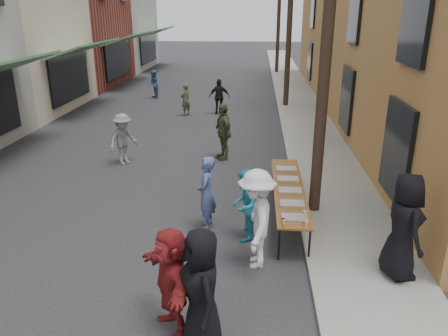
# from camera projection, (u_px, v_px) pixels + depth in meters

# --- Properties ---
(ground) EXTENTS (120.00, 120.00, 0.00)m
(ground) POSITION_uv_depth(u_px,v_px,m) (96.00, 276.00, 8.01)
(ground) COLOR #28282B
(ground) RESTS_ON ground
(sidewalk) EXTENTS (2.20, 60.00, 0.10)m
(sidewalk) POSITION_uv_depth(u_px,v_px,m) (300.00, 106.00, 21.68)
(sidewalk) COLOR gray
(sidewalk) RESTS_ON ground
(utility_pole_near) EXTENTS (0.26, 0.26, 9.00)m
(utility_pole_near) POSITION_uv_depth(u_px,v_px,m) (329.00, 15.00, 8.96)
(utility_pole_near) COLOR #2D2116
(utility_pole_near) RESTS_ON ground
(utility_pole_mid) EXTENTS (0.26, 0.26, 9.00)m
(utility_pole_mid) POSITION_uv_depth(u_px,v_px,m) (290.00, 11.00, 20.20)
(utility_pole_mid) COLOR #2D2116
(utility_pole_mid) RESTS_ON ground
(utility_pole_far) EXTENTS (0.26, 0.26, 9.00)m
(utility_pole_far) POSITION_uv_depth(u_px,v_px,m) (279.00, 10.00, 31.43)
(utility_pole_far) COLOR #2D2116
(utility_pole_far) RESTS_ON ground
(serving_table) EXTENTS (0.70, 4.00, 0.75)m
(serving_table) POSITION_uv_depth(u_px,v_px,m) (289.00, 189.00, 10.04)
(serving_table) COLOR brown
(serving_table) RESTS_ON ground
(catering_tray_sausage) EXTENTS (0.50, 0.33, 0.08)m
(catering_tray_sausage) POSITION_uv_depth(u_px,v_px,m) (295.00, 219.00, 8.47)
(catering_tray_sausage) COLOR maroon
(catering_tray_sausage) RESTS_ON serving_table
(catering_tray_foil_b) EXTENTS (0.50, 0.33, 0.08)m
(catering_tray_foil_b) POSITION_uv_depth(u_px,v_px,m) (292.00, 204.00, 9.08)
(catering_tray_foil_b) COLOR #B2B2B7
(catering_tray_foil_b) RESTS_ON serving_table
(catering_tray_buns) EXTENTS (0.50, 0.33, 0.08)m
(catering_tray_buns) POSITION_uv_depth(u_px,v_px,m) (290.00, 191.00, 9.73)
(catering_tray_buns) COLOR tan
(catering_tray_buns) RESTS_ON serving_table
(catering_tray_foil_d) EXTENTS (0.50, 0.33, 0.08)m
(catering_tray_foil_d) POSITION_uv_depth(u_px,v_px,m) (288.00, 180.00, 10.39)
(catering_tray_foil_d) COLOR #B2B2B7
(catering_tray_foil_d) RESTS_ON serving_table
(catering_tray_buns_end) EXTENTS (0.50, 0.33, 0.08)m
(catering_tray_buns_end) POSITION_uv_depth(u_px,v_px,m) (286.00, 170.00, 11.04)
(catering_tray_buns_end) COLOR tan
(catering_tray_buns_end) RESTS_ON serving_table
(condiment_jar_a) EXTENTS (0.07, 0.07, 0.08)m
(condiment_jar_a) POSITION_uv_depth(u_px,v_px,m) (284.00, 225.00, 8.20)
(condiment_jar_a) COLOR #A57F26
(condiment_jar_a) RESTS_ON serving_table
(condiment_jar_b) EXTENTS (0.07, 0.07, 0.08)m
(condiment_jar_b) POSITION_uv_depth(u_px,v_px,m) (284.00, 223.00, 8.30)
(condiment_jar_b) COLOR #A57F26
(condiment_jar_b) RESTS_ON serving_table
(condiment_jar_c) EXTENTS (0.07, 0.07, 0.08)m
(condiment_jar_c) POSITION_uv_depth(u_px,v_px,m) (283.00, 221.00, 8.39)
(condiment_jar_c) COLOR #A57F26
(condiment_jar_c) RESTS_ON serving_table
(cup_stack) EXTENTS (0.08, 0.08, 0.12)m
(cup_stack) POSITION_uv_depth(u_px,v_px,m) (306.00, 224.00, 8.21)
(cup_stack) COLOR tan
(cup_stack) RESTS_ON serving_table
(guest_front_a) EXTENTS (0.92, 1.08, 1.87)m
(guest_front_a) POSITION_uv_depth(u_px,v_px,m) (201.00, 291.00, 6.08)
(guest_front_a) COLOR black
(guest_front_a) RESTS_ON ground
(guest_front_b) EXTENTS (0.43, 0.63, 1.67)m
(guest_front_b) POSITION_uv_depth(u_px,v_px,m) (206.00, 193.00, 9.52)
(guest_front_b) COLOR #4B5D92
(guest_front_b) RESTS_ON ground
(guest_front_c) EXTENTS (0.71, 0.84, 1.54)m
(guest_front_c) POSITION_uv_depth(u_px,v_px,m) (245.00, 205.00, 9.08)
(guest_front_c) COLOR teal
(guest_front_c) RESTS_ON ground
(guest_front_d) EXTENTS (0.72, 1.25, 1.93)m
(guest_front_d) POSITION_uv_depth(u_px,v_px,m) (256.00, 219.00, 8.07)
(guest_front_d) COLOR white
(guest_front_d) RESTS_ON ground
(guest_front_e) EXTENTS (0.89, 1.15, 1.82)m
(guest_front_e) POSITION_uv_depth(u_px,v_px,m) (223.00, 132.00, 13.99)
(guest_front_e) COLOR #47522F
(guest_front_e) RESTS_ON ground
(guest_queue_back) EXTENTS (1.20, 1.63, 1.70)m
(guest_queue_back) POSITION_uv_depth(u_px,v_px,m) (171.00, 280.00, 6.44)
(guest_queue_back) COLOR maroon
(guest_queue_back) RESTS_ON ground
(server) EXTENTS (0.79, 1.05, 1.95)m
(server) POSITION_uv_depth(u_px,v_px,m) (403.00, 226.00, 7.57)
(server) COLOR black
(server) RESTS_ON sidewalk
(passerby_left) EXTENTS (1.07, 1.19, 1.61)m
(passerby_left) POSITION_uv_depth(u_px,v_px,m) (123.00, 139.00, 13.56)
(passerby_left) COLOR gray
(passerby_left) RESTS_ON ground
(passerby_mid) EXTENTS (0.99, 0.51, 1.61)m
(passerby_mid) POSITION_uv_depth(u_px,v_px,m) (219.00, 97.00, 20.03)
(passerby_mid) COLOR black
(passerby_mid) RESTS_ON ground
(passerby_right) EXTENTS (0.58, 0.64, 1.46)m
(passerby_right) POSITION_uv_depth(u_px,v_px,m) (185.00, 100.00, 19.76)
(passerby_right) COLOR #485631
(passerby_right) RESTS_ON ground
(passerby_far) EXTENTS (0.84, 0.91, 1.50)m
(passerby_far) POSITION_uv_depth(u_px,v_px,m) (154.00, 84.00, 23.54)
(passerby_far) COLOR #48648C
(passerby_far) RESTS_ON ground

